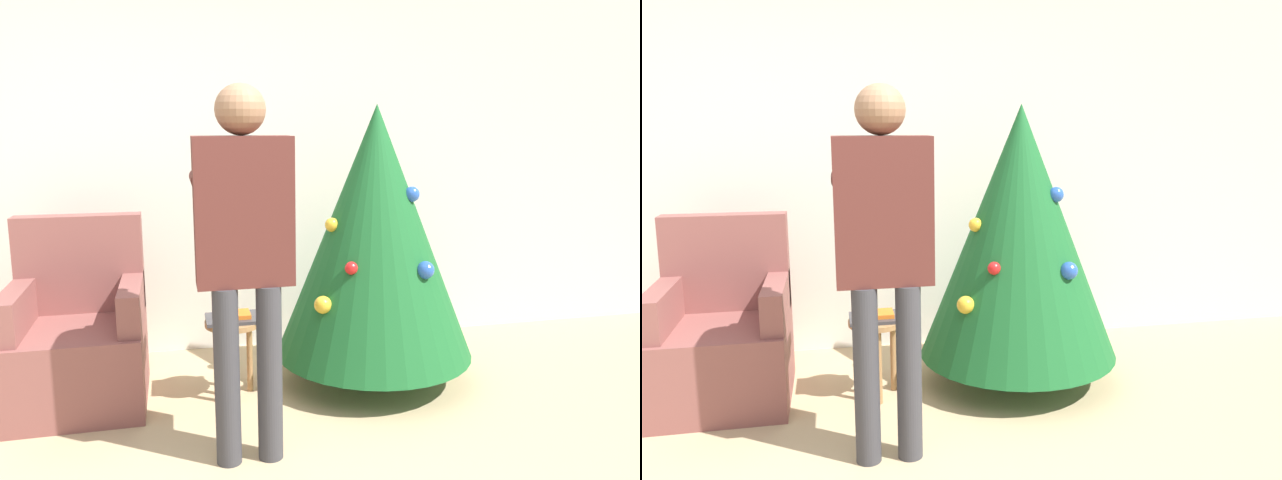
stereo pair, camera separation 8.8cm
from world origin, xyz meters
TOP-DOWN VIEW (x-y plane):
  - wall_back at (0.00, 2.23)m, footprint 8.00×0.06m
  - christmas_tree at (1.00, 1.42)m, footprint 1.22×1.22m
  - armchair at (-0.75, 1.50)m, footprint 0.73×0.74m
  - person_standing at (0.12, 0.68)m, footprint 0.46×0.57m
  - side_stool at (0.12, 1.35)m, footprint 0.33×0.33m
  - laptop at (0.12, 1.35)m, footprint 0.31×0.24m
  - book at (0.12, 1.35)m, footprint 0.20×0.15m

SIDE VIEW (x-z plane):
  - armchair at x=-0.75m, z-range -0.17..0.89m
  - side_stool at x=0.12m, z-range 0.14..0.61m
  - laptop at x=0.12m, z-range 0.47..0.49m
  - book at x=0.12m, z-range 0.49..0.52m
  - christmas_tree at x=1.00m, z-range 0.09..1.80m
  - person_standing at x=0.12m, z-range 0.19..1.96m
  - wall_back at x=0.00m, z-range 0.00..2.70m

